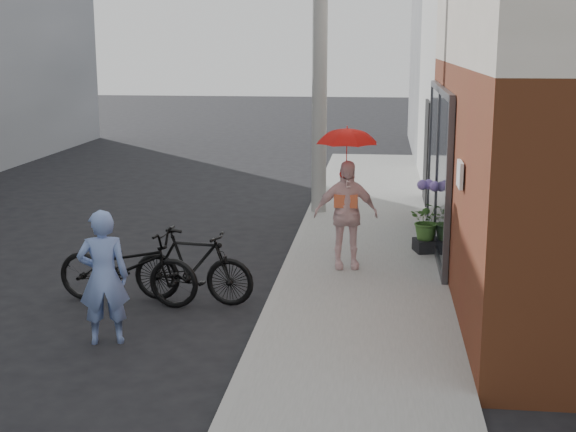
% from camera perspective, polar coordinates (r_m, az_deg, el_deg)
% --- Properties ---
extents(ground, '(80.00, 80.00, 0.00)m').
position_cam_1_polar(ground, '(9.83, -7.08, -7.41)').
color(ground, black).
rests_on(ground, ground).
extents(sidewalk, '(2.20, 24.00, 0.12)m').
position_cam_1_polar(sidewalk, '(11.45, 5.61, -4.19)').
color(sidewalk, gray).
rests_on(sidewalk, ground).
extents(curb, '(0.12, 24.00, 0.12)m').
position_cam_1_polar(curb, '(11.52, -0.18, -4.02)').
color(curb, '#9E9E99').
rests_on(curb, ground).
extents(east_building_far, '(8.00, 8.00, 7.00)m').
position_cam_1_polar(east_building_far, '(25.47, 18.26, 12.17)').
color(east_building_far, gray).
rests_on(east_building_far, ground).
extents(utility_pole, '(0.28, 0.28, 7.00)m').
position_cam_1_polar(utility_pole, '(15.03, 2.29, 13.07)').
color(utility_pole, '#9E9E99').
rests_on(utility_pole, ground).
extents(officer, '(0.64, 0.51, 1.52)m').
position_cam_1_polar(officer, '(9.08, -12.99, -4.26)').
color(officer, '#718BC9').
rests_on(officer, ground).
extents(bike_left, '(1.97, 0.90, 1.00)m').
position_cam_1_polar(bike_left, '(10.43, -11.32, -3.51)').
color(bike_left, black).
rests_on(bike_left, ground).
extents(bike_right, '(1.66, 0.67, 0.97)m').
position_cam_1_polar(bike_right, '(10.34, -6.78, -3.58)').
color(bike_right, black).
rests_on(bike_right, ground).
extents(kimono_woman, '(0.96, 0.53, 1.55)m').
position_cam_1_polar(kimono_woman, '(11.41, 4.13, 0.12)').
color(kimono_woman, '#FFD6D5').
rests_on(kimono_woman, sidewalk).
extents(parasol, '(0.83, 0.83, 0.73)m').
position_cam_1_polar(parasol, '(11.23, 4.22, 5.82)').
color(parasol, red).
rests_on(parasol, kimono_woman).
extents(planter, '(0.45, 0.45, 0.19)m').
position_cam_1_polar(planter, '(12.57, 9.84, -2.08)').
color(planter, black).
rests_on(planter, sidewalk).
extents(potted_plant, '(0.54, 0.47, 0.60)m').
position_cam_1_polar(potted_plant, '(12.48, 9.91, -0.31)').
color(potted_plant, '#43732E').
rests_on(potted_plant, planter).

